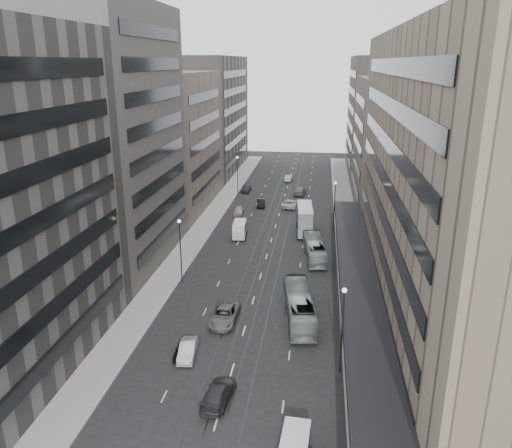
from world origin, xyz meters
The scene contains 28 objects.
ground centered at (0.00, 0.00, 0.00)m, with size 220.00×220.00×0.00m, color black.
sidewalk_right centered at (12.00, 37.50, 0.07)m, with size 4.00×125.00×0.15m, color gray.
sidewalk_left centered at (-12.00, 37.50, 0.07)m, with size 4.00×125.00×0.15m, color gray.
department_store centered at (21.45, 8.00, 14.95)m, with size 19.20×60.00×30.00m.
building_right_mid centered at (21.50, 52.00, 12.00)m, with size 15.00×28.00×24.00m, color #504A46.
building_right_far centered at (21.50, 82.00, 14.00)m, with size 15.00×32.00×28.00m, color #615B57.
building_left_b centered at (-21.50, 19.00, 17.00)m, with size 15.00×26.00×34.00m, color #504A46.
building_left_c centered at (-21.50, 46.00, 12.50)m, with size 15.00×28.00×25.00m, color slate.
building_left_d centered at (-21.50, 79.00, 14.00)m, with size 15.00×38.00×28.00m, color #615B57.
lamp_right_near centered at (9.70, -5.00, 5.20)m, with size 0.44×0.44×8.32m.
lamp_right_far centered at (9.70, 35.00, 5.20)m, with size 0.44×0.44×8.32m.
lamp_left_near centered at (-9.70, 12.00, 5.20)m, with size 0.44×0.44×8.32m.
lamp_left_far centered at (-9.70, 55.00, 5.20)m, with size 0.44×0.44×8.32m.
bus_near centered at (5.53, 4.26, 1.61)m, with size 2.70×11.54×3.22m, color gray.
bus_far centered at (6.81, 22.20, 1.45)m, with size 2.43×10.39×2.89m, color gray.
double_decker centered at (5.00, 33.01, 2.46)m, with size 3.07×8.48×4.55m.
panel_van centered at (-5.11, 29.39, 1.48)m, with size 2.34×4.38×2.68m.
sedan_0 centered at (-5.00, -4.06, 0.68)m, with size 1.59×3.96×1.35m, color black.
sedan_1 centered at (-4.57, -4.37, 0.70)m, with size 1.49×4.28×1.41m, color #B7B7B3.
sedan_2 centered at (-2.36, 2.57, 0.81)m, with size 2.68×5.82×1.62m, color slate.
sedan_3 centered at (-0.36, -10.45, 0.73)m, with size 2.05×5.05×1.46m, color #28282B.
sedan_4 centered at (-7.38, 42.05, 0.72)m, with size 1.70×4.23×1.44m, color #A8A38B.
sedan_5 centered at (-3.97, 47.78, 0.71)m, with size 1.51×4.32×1.42m, color black.
sedan_6 centered at (1.67, 47.98, 0.76)m, with size 2.52×5.47×1.52m, color #B9B9B4.
sedan_7 centered at (3.16, 57.94, 0.78)m, with size 2.18×5.35×1.55m, color #5A5A5C.
sedan_8 centered at (-8.50, 58.80, 0.77)m, with size 1.82×4.52×1.54m, color #2A2A2D.
sedan_9 centered at (-0.06, 70.21, 0.72)m, with size 1.52×4.37×1.44m, color #9F9284.
pedestrian centered at (11.32, -14.68, 1.18)m, with size 0.75×0.50×2.07m, color black.
Camera 1 is at (7.27, -44.40, 26.70)m, focal length 35.00 mm.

